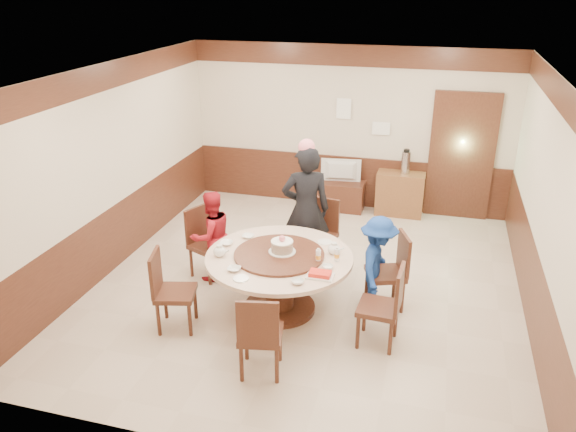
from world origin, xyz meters
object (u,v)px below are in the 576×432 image
(shrimp_platter, at_px, (320,275))
(thermos, at_px, (406,163))
(television, at_px, (341,171))
(banquet_table, at_px, (279,272))
(side_cabinet, at_px, (400,194))
(tv_stand, at_px, (340,195))
(person_blue, at_px, (377,264))
(birthday_cake, at_px, (282,246))
(person_standing, at_px, (306,210))
(person_red, at_px, (212,236))

(shrimp_platter, bearing_deg, thermos, 80.74)
(television, relative_size, thermos, 1.83)
(banquet_table, height_order, side_cabinet, banquet_table)
(tv_stand, bearing_deg, person_blue, -71.75)
(birthday_cake, distance_m, tv_stand, 3.45)
(tv_stand, height_order, side_cabinet, side_cabinet)
(person_standing, relative_size, person_blue, 1.47)
(banquet_table, relative_size, person_standing, 0.98)
(person_red, height_order, side_cabinet, person_red)
(tv_stand, bearing_deg, banquet_table, -91.92)
(person_blue, distance_m, thermos, 3.15)
(birthday_cake, bearing_deg, shrimp_platter, -37.00)
(person_red, xyz_separation_m, shrimp_platter, (1.68, -0.92, 0.15))
(television, xyz_separation_m, thermos, (1.09, 0.03, 0.24))
(shrimp_platter, height_order, side_cabinet, shrimp_platter)
(banquet_table, bearing_deg, person_blue, 17.01)
(person_standing, xyz_separation_m, shrimp_platter, (0.52, -1.48, -0.12))
(shrimp_platter, relative_size, tv_stand, 0.35)
(birthday_cake, distance_m, side_cabinet, 3.64)
(person_standing, xyz_separation_m, birthday_cake, (-0.03, -1.06, -0.05))
(thermos, bearing_deg, person_blue, -91.28)
(side_cabinet, bearing_deg, television, -178.34)
(banquet_table, height_order, person_red, person_red)
(person_standing, relative_size, tv_stand, 2.12)
(birthday_cake, distance_m, shrimp_platter, 0.70)
(thermos, bearing_deg, side_cabinet, 180.00)
(tv_stand, distance_m, thermos, 1.29)
(person_blue, relative_size, shrimp_platter, 4.09)
(thermos, bearing_deg, person_red, -128.18)
(side_cabinet, bearing_deg, person_red, -127.52)
(shrimp_platter, bearing_deg, television, 96.94)
(banquet_table, xyz_separation_m, person_standing, (0.06, 1.10, 0.37))
(person_standing, relative_size, birthday_cake, 5.51)
(person_standing, relative_size, television, 2.60)
(person_standing, bearing_deg, thermos, -135.80)
(television, bearing_deg, person_red, 60.22)
(banquet_table, xyz_separation_m, side_cabinet, (1.15, 3.48, -0.16))
(banquet_table, xyz_separation_m, television, (0.12, 3.45, 0.17))
(television, bearing_deg, person_blue, 101.18)
(television, bearing_deg, birthday_cake, 81.37)
(shrimp_platter, bearing_deg, birthday_cake, 143.00)
(banquet_table, distance_m, birthday_cake, 0.33)
(person_red, height_order, person_blue, person_red)
(banquet_table, bearing_deg, person_red, 153.65)
(side_cabinet, bearing_deg, tv_stand, -178.34)
(person_standing, xyz_separation_m, thermos, (1.15, 2.37, 0.04))
(birthday_cake, height_order, television, birthday_cake)
(person_blue, height_order, side_cabinet, person_blue)
(person_red, distance_m, tv_stand, 3.17)
(thermos, bearing_deg, shrimp_platter, -99.26)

